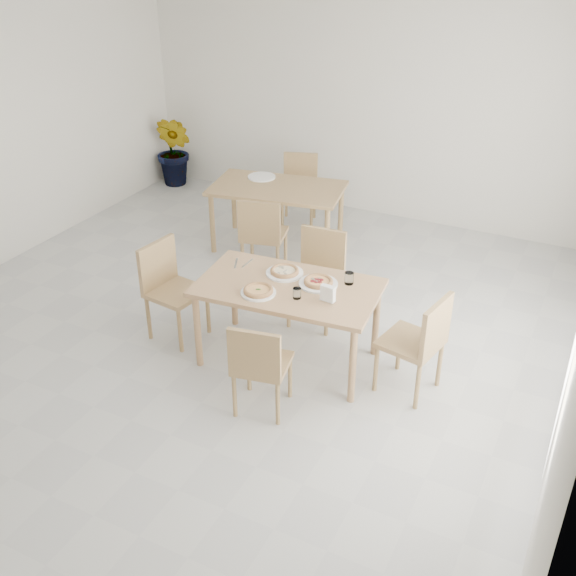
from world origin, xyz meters
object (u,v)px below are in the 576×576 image
at_px(main_table, 288,294).
at_px(plate_empty, 262,177).
at_px(chair_west, 169,283).
at_px(plate_mushroom, 285,273).
at_px(napkin_holder, 328,294).
at_px(chair_east, 421,339).
at_px(pizza_pepperoni, 318,281).
at_px(plate_margherita, 258,293).
at_px(chair_back_s, 262,232).
at_px(chair_south, 259,363).
at_px(tumbler_a, 297,293).
at_px(potted_plant, 175,151).
at_px(tumbler_b, 349,278).
at_px(second_table, 277,193).
at_px(pizza_mushroom, 285,271).
at_px(chair_north, 319,270).
at_px(pizza_margherita, 258,290).
at_px(plate_pepperoni, 318,284).
at_px(chair_back_n, 300,183).

distance_m(main_table, plate_empty, 2.63).
xyz_separation_m(main_table, chair_west, (-1.17, -0.10, -0.14)).
xyz_separation_m(chair_west, plate_mushroom, (1.05, 0.27, 0.23)).
bearing_deg(napkin_holder, chair_east, 17.04).
bearing_deg(pizza_pepperoni, plate_margherita, -136.70).
bearing_deg(napkin_holder, chair_west, -173.88).
bearing_deg(chair_back_s, plate_margherita, 103.30).
relative_size(chair_south, chair_west, 0.91).
bearing_deg(pizza_pepperoni, tumbler_a, -102.48).
xyz_separation_m(napkin_holder, potted_plant, (-3.78, 3.25, -0.31)).
bearing_deg(tumbler_b, plate_margherita, -140.82).
height_order(second_table, chair_back_s, chair_back_s).
relative_size(plate_margherita, pizza_mushroom, 0.89).
relative_size(chair_north, potted_plant, 0.88).
xyz_separation_m(pizza_margherita, second_table, (-0.99, 2.24, -0.11)).
bearing_deg(chair_north, tumbler_b, -48.53).
height_order(plate_mushroom, plate_pepperoni, same).
relative_size(plate_pepperoni, tumbler_a, 3.65).
distance_m(plate_margherita, napkin_holder, 0.58).
bearing_deg(tumbler_a, chair_west, 177.75).
relative_size(chair_north, plate_empty, 2.76).
xyz_separation_m(chair_back_s, potted_plant, (-2.43, 1.88, -0.02)).
xyz_separation_m(chair_west, chair_back_n, (-0.08, 2.92, -0.03)).
height_order(chair_south, pizza_mushroom, chair_south).
distance_m(plate_pepperoni, chair_back_s, 1.65).
relative_size(tumbler_a, tumbler_b, 0.88).
xyz_separation_m(plate_pepperoni, chair_back_n, (-1.47, 2.69, -0.26)).
xyz_separation_m(chair_back_n, plate_empty, (-0.20, -0.63, 0.26)).
height_order(plate_pepperoni, napkin_holder, napkin_holder).
xyz_separation_m(tumbler_a, tumbler_b, (0.29, 0.42, 0.01)).
relative_size(main_table, plate_margherita, 5.47).
xyz_separation_m(chair_north, napkin_holder, (0.46, -0.86, 0.30)).
distance_m(pizza_mushroom, plate_empty, 2.42).
relative_size(chair_west, plate_margherita, 3.13).
xyz_separation_m(tumbler_a, potted_plant, (-3.54, 3.31, -0.28)).
bearing_deg(chair_south, chair_back_n, -79.78).
bearing_deg(plate_margherita, tumbler_b, 39.18).
bearing_deg(chair_back_n, pizza_mushroom, -85.84).
bearing_deg(chair_east, chair_back_n, -127.74).
bearing_deg(potted_plant, chair_back_n, -9.15).
relative_size(chair_back_n, plate_empty, 2.64).
bearing_deg(chair_back_s, chair_west, 66.41).
distance_m(pizza_margherita, tumbler_b, 0.78).
bearing_deg(chair_north, tumbler_a, -80.15).
height_order(second_table, plate_empty, plate_empty).
bearing_deg(napkin_holder, chair_back_s, 140.51).
bearing_deg(chair_west, pizza_margherita, -89.81).
distance_m(chair_east, plate_mushroom, 1.30).
bearing_deg(plate_mushroom, pizza_pepperoni, -6.90).
xyz_separation_m(pizza_mushroom, tumbler_b, (0.56, 0.09, 0.02)).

